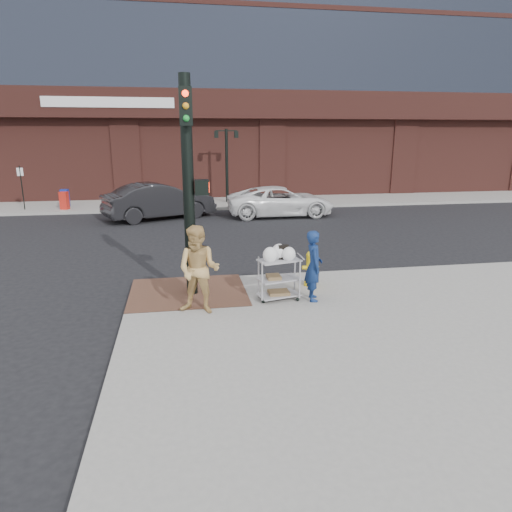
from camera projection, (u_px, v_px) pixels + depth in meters
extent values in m
plane|color=black|center=(216.00, 310.00, 10.41)|extent=(220.00, 220.00, 0.00)
cube|color=gray|center=(320.00, 176.00, 42.88)|extent=(65.00, 36.00, 0.15)
cube|color=brown|center=(188.00, 292.00, 11.13)|extent=(2.80, 2.40, 0.01)
cube|color=#5A2A23|center=(241.00, 3.00, 37.07)|extent=(42.00, 26.00, 28.00)
cylinder|color=black|center=(227.00, 166.00, 25.41)|extent=(0.16, 0.16, 4.00)
cube|color=black|center=(226.00, 131.00, 24.92)|extent=(1.20, 0.06, 0.06)
cube|color=black|center=(216.00, 135.00, 24.88)|extent=(0.22, 0.22, 0.35)
cube|color=black|center=(236.00, 135.00, 25.06)|extent=(0.22, 0.22, 0.35)
cylinder|color=black|center=(22.00, 188.00, 22.99)|extent=(0.05, 0.05, 2.20)
cylinder|color=black|center=(189.00, 190.00, 10.40)|extent=(0.26, 0.26, 5.00)
cube|color=black|center=(202.00, 187.00, 10.44)|extent=(0.32, 0.28, 0.34)
cube|color=#FF260C|center=(209.00, 187.00, 10.46)|extent=(0.02, 0.18, 0.22)
cube|color=black|center=(186.00, 106.00, 9.67)|extent=(0.28, 0.18, 0.80)
imported|color=navy|center=(314.00, 266.00, 10.41)|extent=(0.47, 0.64, 1.64)
imported|color=tan|center=(199.00, 270.00, 9.63)|extent=(1.12, 1.00, 1.90)
imported|color=black|center=(160.00, 201.00, 21.38)|extent=(5.41, 3.68, 1.69)
imported|color=white|center=(281.00, 201.00, 22.13)|extent=(5.19, 2.43, 1.44)
cube|color=#9B9A9F|center=(279.00, 260.00, 10.40)|extent=(1.03, 0.72, 0.03)
cube|color=#9B9A9F|center=(279.00, 279.00, 10.51)|extent=(1.03, 0.72, 0.03)
cube|color=#9B9A9F|center=(279.00, 295.00, 10.61)|extent=(1.03, 0.72, 0.03)
cube|color=black|center=(283.00, 252.00, 10.42)|extent=(0.23, 0.15, 0.33)
cube|color=brown|center=(274.00, 277.00, 10.48)|extent=(0.31, 0.35, 0.08)
cube|color=brown|center=(279.00, 292.00, 10.60)|extent=(0.48, 0.37, 0.07)
cylinder|color=gold|center=(310.00, 284.00, 11.61)|extent=(0.30, 0.30, 0.09)
cylinder|color=gold|center=(310.00, 269.00, 11.51)|extent=(0.21, 0.21, 0.66)
sphere|color=gold|center=(311.00, 255.00, 11.42)|extent=(0.23, 0.23, 0.23)
cylinder|color=gold|center=(310.00, 267.00, 11.50)|extent=(0.43, 0.10, 0.10)
cube|color=red|center=(64.00, 201.00, 23.24)|extent=(0.44, 0.41, 0.89)
cube|color=navy|center=(65.00, 198.00, 24.09)|extent=(0.40, 0.37, 0.92)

